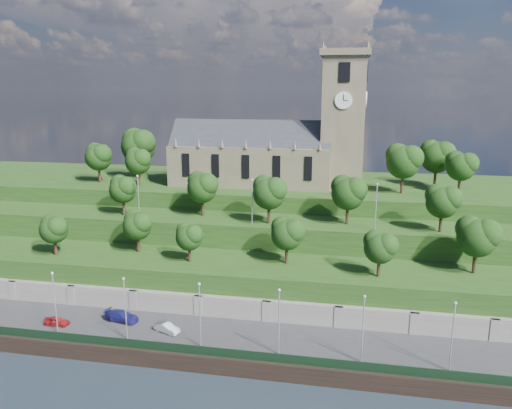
% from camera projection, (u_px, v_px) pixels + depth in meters
% --- Properties ---
extents(ground, '(320.00, 320.00, 0.00)m').
position_uv_depth(ground, '(211.00, 373.00, 61.08)').
color(ground, '#1B252B').
rests_on(ground, ground).
extents(promenade, '(160.00, 12.00, 2.00)m').
position_uv_depth(promenade, '(223.00, 342.00, 66.60)').
color(promenade, '#2D2D30').
rests_on(promenade, ground).
extents(quay_wall, '(160.00, 0.50, 2.20)m').
position_uv_depth(quay_wall, '(211.00, 365.00, 60.78)').
color(quay_wall, black).
rests_on(quay_wall, ground).
extents(fence, '(160.00, 0.10, 1.20)m').
position_uv_depth(fence, '(212.00, 352.00, 61.07)').
color(fence, black).
rests_on(fence, promenade).
extents(retaining_wall, '(160.00, 2.10, 5.00)m').
position_uv_depth(retaining_wall, '(233.00, 313.00, 71.98)').
color(retaining_wall, slate).
rests_on(retaining_wall, ground).
extents(embankment_lower, '(160.00, 12.00, 8.00)m').
position_uv_depth(embankment_lower, '(242.00, 287.00, 77.41)').
color(embankment_lower, '#1D3C14').
rests_on(embankment_lower, ground).
extents(embankment_upper, '(160.00, 10.00, 12.00)m').
position_uv_depth(embankment_upper, '(255.00, 253.00, 87.48)').
color(embankment_upper, '#1D3C14').
rests_on(embankment_upper, ground).
extents(hilltop, '(160.00, 32.00, 15.00)m').
position_uv_depth(hilltop, '(274.00, 215.00, 107.25)').
color(hilltop, '#1D3C14').
rests_on(hilltop, ground).
extents(church, '(38.60, 12.35, 27.60)m').
position_uv_depth(church, '(275.00, 148.00, 99.88)').
color(church, brown).
rests_on(church, hilltop).
extents(trees_lower, '(69.65, 9.03, 8.39)m').
position_uv_depth(trees_lower, '(279.00, 233.00, 74.75)').
color(trees_lower, black).
rests_on(trees_lower, embankment_lower).
extents(trees_upper, '(59.36, 8.38, 8.19)m').
position_uv_depth(trees_upper, '(278.00, 191.00, 83.47)').
color(trees_upper, black).
rests_on(trees_upper, embankment_upper).
extents(trees_hilltop, '(77.42, 15.66, 10.85)m').
position_uv_depth(trees_hilltop, '(265.00, 154.00, 99.81)').
color(trees_hilltop, black).
rests_on(trees_hilltop, hilltop).
extents(lamp_posts_promenade, '(60.36, 0.36, 8.68)m').
position_uv_depth(lamp_posts_promenade, '(200.00, 311.00, 62.27)').
color(lamp_posts_promenade, '#B2B2B7').
rests_on(lamp_posts_promenade, promenade).
extents(lamp_posts_upper, '(40.36, 0.36, 7.68)m').
position_uv_depth(lamp_posts_upper, '(252.00, 198.00, 82.26)').
color(lamp_posts_upper, '#B2B2B7').
rests_on(lamp_posts_upper, embankment_upper).
extents(car_left, '(3.54, 1.46, 1.20)m').
position_uv_depth(car_left, '(57.00, 321.00, 69.11)').
color(car_left, '#A21B1E').
rests_on(car_left, promenade).
extents(car_middle, '(4.00, 2.62, 1.24)m').
position_uv_depth(car_middle, '(167.00, 328.00, 67.09)').
color(car_middle, '#A2A3A6').
rests_on(car_middle, promenade).
extents(car_right, '(5.32, 2.94, 1.46)m').
position_uv_depth(car_right, '(122.00, 316.00, 70.34)').
color(car_right, navy).
rests_on(car_right, promenade).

